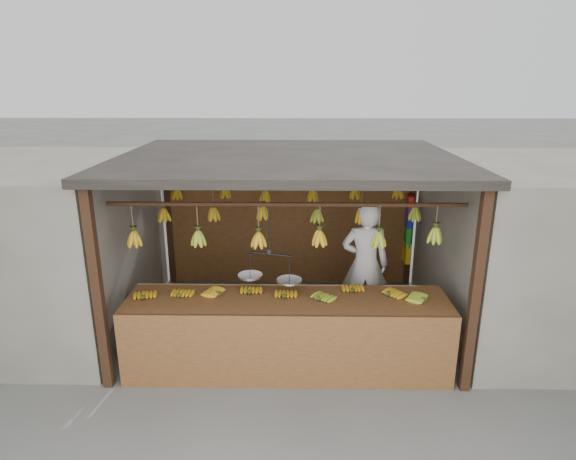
{
  "coord_description": "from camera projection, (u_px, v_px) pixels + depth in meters",
  "views": [
    {
      "loc": [
        0.11,
        -6.16,
        3.3
      ],
      "look_at": [
        0.0,
        0.3,
        1.3
      ],
      "focal_mm": 30.0,
      "sensor_mm": 36.0,
      "label": 1
    }
  ],
  "objects": [
    {
      "name": "counter",
      "position": [
        287.0,
        319.0,
        5.47
      ],
      "size": [
        3.73,
        0.85,
        0.96
      ],
      "color": "brown",
      "rests_on": "ground"
    },
    {
      "name": "stall",
      "position": [
        288.0,
        183.0,
        6.59
      ],
      "size": [
        4.3,
        3.3,
        2.4
      ],
      "color": "black",
      "rests_on": "ground"
    },
    {
      "name": "neighbor_right",
      "position": [
        555.0,
        249.0,
        6.46
      ],
      "size": [
        3.0,
        3.0,
        2.3
      ],
      "primitive_type": "cube",
      "color": "slate",
      "rests_on": "ground"
    },
    {
      "name": "vendor",
      "position": [
        365.0,
        264.0,
        6.62
      ],
      "size": [
        0.68,
        0.48,
        1.78
      ],
      "primitive_type": "imported",
      "rotation": [
        0.0,
        0.0,
        3.05
      ],
      "color": "white",
      "rests_on": "ground"
    },
    {
      "name": "balance_scale",
      "position": [
        269.0,
        274.0,
        5.57
      ],
      "size": [
        0.74,
        0.42,
        0.9
      ],
      "color": "black",
      "rests_on": "ground"
    },
    {
      "name": "bag_bundles",
      "position": [
        408.0,
        228.0,
        7.82
      ],
      "size": [
        0.08,
        0.26,
        1.13
      ],
      "color": "red",
      "rests_on": "ground"
    },
    {
      "name": "neighbor_left",
      "position": [
        25.0,
        246.0,
        6.58
      ],
      "size": [
        3.0,
        3.0,
        2.3
      ],
      "primitive_type": "cube",
      "color": "slate",
      "rests_on": "ground"
    },
    {
      "name": "ground",
      "position": [
        288.0,
        323.0,
        6.86
      ],
      "size": [
        80.0,
        80.0,
        0.0
      ],
      "primitive_type": "plane",
      "color": "#5B5B57"
    },
    {
      "name": "hanging_bananas",
      "position": [
        288.0,
        213.0,
        6.39
      ],
      "size": [
        3.59,
        2.25,
        0.38
      ],
      "color": "gold",
      "rests_on": "ground"
    }
  ]
}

